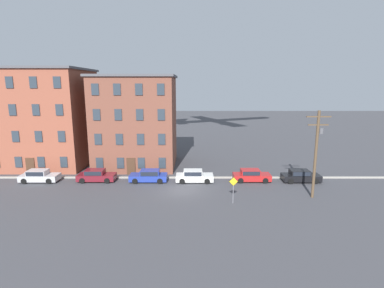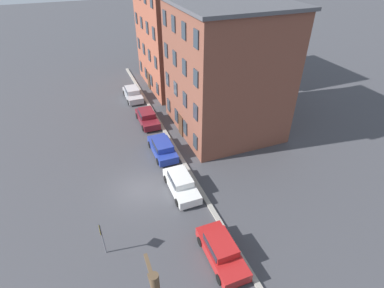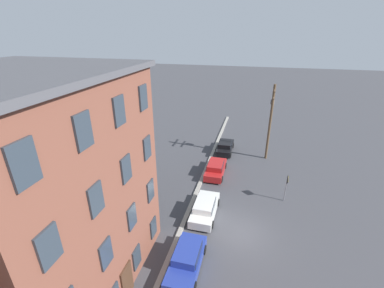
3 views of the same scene
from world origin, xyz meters
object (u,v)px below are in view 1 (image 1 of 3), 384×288
car_maroon (95,175)px  car_black (299,175)px  car_white (193,176)px  car_blue (148,176)px  car_silver (38,176)px  utility_pole (315,150)px  car_red (250,175)px  caution_sign (232,186)px

car_maroon → car_black: size_ratio=1.00×
car_white → car_blue: bearing=179.3°
car_maroon → car_white: size_ratio=1.00×
car_silver → car_blue: same height
utility_pole → car_white: bearing=157.6°
car_blue → car_red: bearing=0.8°
car_black → caution_sign: (-8.88, -6.60, 1.02)m
car_blue → utility_pole: utility_pole is taller
car_silver → car_white: size_ratio=1.00×
car_silver → utility_pole: bearing=-9.4°
car_maroon → car_red: bearing=0.1°
utility_pole → car_black: bearing=84.4°
utility_pole → car_red: bearing=135.3°
car_maroon → car_black: (24.31, -0.20, 0.00)m
car_black → utility_pole: (-0.49, -5.03, 4.25)m
car_blue → utility_pole: bearing=-16.2°
car_blue → utility_pole: (17.49, -5.08, 4.25)m
car_blue → car_red: size_ratio=1.00×
car_black → car_white: bearing=-179.9°
car_maroon → utility_pole: size_ratio=0.50×
car_white → caution_sign: size_ratio=1.65×
car_black → utility_pole: size_ratio=0.50×
utility_pole → caution_sign: bearing=-169.4°
car_white → car_black: bearing=0.1°
car_blue → car_black: bearing=-0.2°
car_silver → caution_sign: bearing=-16.6°
car_blue → utility_pole: size_ratio=0.50×
car_silver → car_maroon: bearing=1.5°
car_maroon → car_red: same height
car_red → caution_sign: caution_sign is taller
car_silver → car_white: 18.39m
car_maroon → car_red: size_ratio=1.00×
car_red → caution_sign: (-3.08, -6.82, 1.02)m
car_black → caution_sign: size_ratio=1.65×
car_maroon → utility_pole: 24.76m
car_white → caution_sign: (3.75, -6.58, 1.02)m
car_maroon → caution_sign: (15.43, -6.79, 1.02)m
car_maroon → car_red: (18.51, 0.03, 0.00)m
car_maroon → car_black: same height
car_maroon → utility_pole: bearing=-12.4°
car_blue → caution_sign: bearing=-36.1°
car_maroon → utility_pole: (23.82, -5.23, 4.25)m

